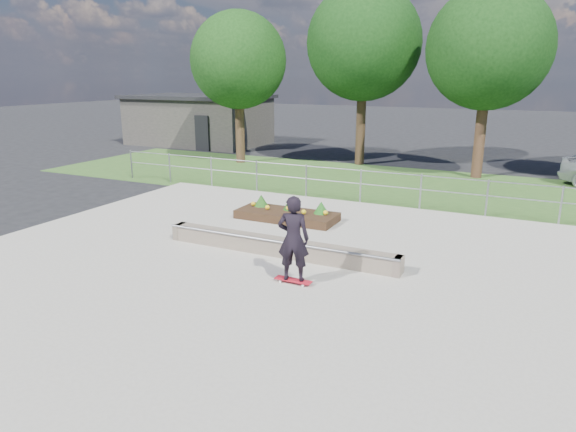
# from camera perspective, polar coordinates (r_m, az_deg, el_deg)

# --- Properties ---
(ground) EXTENTS (120.00, 120.00, 0.00)m
(ground) POSITION_cam_1_polar(r_m,az_deg,el_deg) (11.01, -4.38, -7.29)
(ground) COLOR black
(ground) RESTS_ON ground
(grass_verge) EXTENTS (30.00, 8.00, 0.02)m
(grass_verge) POSITION_cam_1_polar(r_m,az_deg,el_deg) (20.84, 11.00, 3.47)
(grass_verge) COLOR #2F5220
(grass_verge) RESTS_ON ground
(concrete_slab) EXTENTS (15.00, 15.00, 0.06)m
(concrete_slab) POSITION_cam_1_polar(r_m,az_deg,el_deg) (11.00, -4.39, -7.15)
(concrete_slab) COLOR #9A9689
(concrete_slab) RESTS_ON ground
(fence) EXTENTS (20.06, 0.06, 1.20)m
(fence) POSITION_cam_1_polar(r_m,az_deg,el_deg) (17.40, 8.08, 3.79)
(fence) COLOR gray
(fence) RESTS_ON ground
(building) EXTENTS (8.40, 5.40, 3.00)m
(building) POSITION_cam_1_polar(r_m,az_deg,el_deg) (33.01, -9.87, 10.53)
(building) COLOR #322F2C
(building) RESTS_ON ground
(tree_far_left) EXTENTS (4.55, 4.55, 7.15)m
(tree_far_left) POSITION_cam_1_polar(r_m,az_deg,el_deg) (25.43, -5.55, 16.80)
(tree_far_left) COLOR #382416
(tree_far_left) RESTS_ON ground
(tree_mid_left) EXTENTS (5.25, 5.25, 8.25)m
(tree_mid_left) POSITION_cam_1_polar(r_m,az_deg,el_deg) (24.98, 8.42, 18.46)
(tree_mid_left) COLOR black
(tree_mid_left) RESTS_ON ground
(tree_mid_right) EXTENTS (4.90, 4.90, 7.70)m
(tree_mid_right) POSITION_cam_1_polar(r_m,az_deg,el_deg) (22.86, 21.40, 16.95)
(tree_mid_right) COLOR #382116
(tree_mid_right) RESTS_ON ground
(grind_ledge) EXTENTS (6.00, 0.44, 0.43)m
(grind_ledge) POSITION_cam_1_polar(r_m,az_deg,el_deg) (12.31, -1.10, -3.43)
(grind_ledge) COLOR #675A4C
(grind_ledge) RESTS_ON concrete_slab
(planter_bed) EXTENTS (3.00, 1.20, 0.61)m
(planter_bed) POSITION_cam_1_polar(r_m,az_deg,el_deg) (15.31, -0.06, 0.31)
(planter_bed) COLOR black
(planter_bed) RESTS_ON concrete_slab
(skateboarder) EXTENTS (0.80, 0.58, 1.87)m
(skateboarder) POSITION_cam_1_polar(r_m,az_deg,el_deg) (10.41, 0.59, -2.56)
(skateboarder) COLOR white
(skateboarder) RESTS_ON concrete_slab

